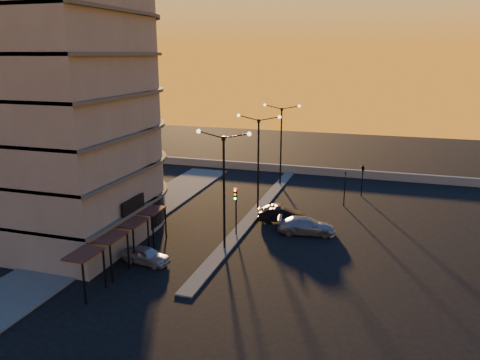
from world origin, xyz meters
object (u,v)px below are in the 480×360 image
at_px(streetlamp_mid, 258,155).
at_px(car_hatchback, 146,255).
at_px(car_sedan, 282,214).
at_px(car_wagon, 307,226).
at_px(traffic_light_main, 236,204).

distance_m(streetlamp_mid, car_hatchback, 15.74).
bearing_deg(streetlamp_mid, car_sedan, -39.18).
bearing_deg(car_wagon, streetlamp_mid, 42.04).
distance_m(streetlamp_mid, traffic_light_main, 7.62).
bearing_deg(traffic_light_main, streetlamp_mid, 90.00).
relative_size(streetlamp_mid, car_wagon, 1.92).
xyz_separation_m(car_hatchback, car_sedan, (7.62, 11.79, 0.10)).
xyz_separation_m(traffic_light_main, car_hatchback, (-4.67, -7.07, -2.26)).
height_order(traffic_light_main, car_hatchback, traffic_light_main).
xyz_separation_m(car_sedan, car_wagon, (2.70, -2.33, -0.02)).
bearing_deg(streetlamp_mid, car_wagon, -39.97).
xyz_separation_m(streetlamp_mid, car_sedan, (2.95, -2.40, -4.86)).
bearing_deg(traffic_light_main, car_sedan, 58.04).
distance_m(streetlamp_mid, car_wagon, 8.84).
height_order(car_sedan, car_wagon, car_sedan).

